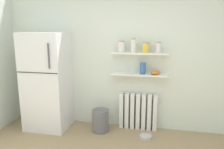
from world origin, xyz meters
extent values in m
cube|color=silver|center=(0.00, 2.05, 1.30)|extent=(7.04, 0.10, 2.60)
cube|color=silver|center=(-1.38, 1.68, 0.86)|extent=(0.73, 0.63, 1.72)
cube|color=#262628|center=(-1.38, 1.36, 1.08)|extent=(0.72, 0.01, 0.01)
cylinder|color=#4C4C51|center=(-1.15, 1.35, 1.36)|extent=(0.02, 0.02, 0.40)
cube|color=white|center=(-0.08, 1.92, 0.33)|extent=(0.07, 0.12, 0.65)
cube|color=white|center=(0.02, 1.92, 0.33)|extent=(0.07, 0.12, 0.65)
cube|color=white|center=(0.12, 1.92, 0.33)|extent=(0.07, 0.12, 0.65)
cube|color=white|center=(0.22, 1.92, 0.33)|extent=(0.07, 0.12, 0.65)
cube|color=white|center=(0.32, 1.92, 0.33)|extent=(0.07, 0.12, 0.65)
cube|color=white|center=(0.42, 1.92, 0.33)|extent=(0.07, 0.12, 0.65)
cube|color=white|center=(0.52, 1.92, 0.33)|extent=(0.07, 0.12, 0.65)
cube|color=white|center=(0.22, 1.89, 1.01)|extent=(0.96, 0.22, 0.02)
cube|color=white|center=(0.22, 1.89, 1.37)|extent=(0.96, 0.22, 0.02)
cylinder|color=silver|center=(-0.09, 1.89, 1.47)|extent=(0.11, 0.11, 0.17)
cylinder|color=gray|center=(-0.09, 1.89, 1.57)|extent=(0.10, 0.10, 0.02)
cylinder|color=silver|center=(0.12, 1.89, 1.49)|extent=(0.08, 0.08, 0.22)
cylinder|color=gray|center=(0.12, 1.89, 1.61)|extent=(0.08, 0.08, 0.02)
cylinder|color=yellow|center=(0.32, 1.89, 1.46)|extent=(0.11, 0.11, 0.15)
cylinder|color=gray|center=(0.32, 1.89, 1.55)|extent=(0.10, 0.10, 0.02)
cylinder|color=silver|center=(0.53, 1.89, 1.47)|extent=(0.08, 0.08, 0.16)
cylinder|color=gray|center=(0.53, 1.89, 1.56)|extent=(0.07, 0.07, 0.02)
cylinder|color=#38609E|center=(0.28, 1.89, 1.12)|extent=(0.10, 0.10, 0.20)
ellipsoid|color=orange|center=(0.49, 1.89, 1.06)|extent=(0.16, 0.16, 0.07)
cylinder|color=slate|center=(-0.41, 1.68, 0.20)|extent=(0.29, 0.29, 0.39)
cylinder|color=#B7B7BC|center=(0.38, 1.58, 0.03)|extent=(0.20, 0.20, 0.05)
camera|label=1|loc=(0.50, -1.73, 1.77)|focal=34.55mm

